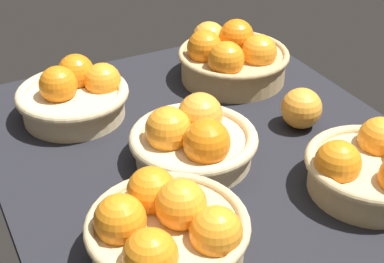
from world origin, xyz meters
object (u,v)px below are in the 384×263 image
(basket_far_right, at_px, (75,95))
(loose_orange_back_gap, at_px, (301,108))
(basket_near_right, at_px, (231,58))
(basket_far_left, at_px, (166,231))
(basket_near_left, at_px, (374,168))
(basket_center, at_px, (193,140))

(basket_far_right, bearing_deg, loose_orange_back_gap, -122.96)
(basket_near_right, relative_size, basket_far_left, 1.05)
(basket_near_right, bearing_deg, loose_orange_back_gap, -175.14)
(basket_near_right, distance_m, loose_orange_back_gap, 0.23)
(basket_near_left, bearing_deg, basket_far_right, 37.94)
(basket_center, relative_size, basket_near_left, 1.05)
(basket_center, distance_m, basket_far_left, 0.23)
(basket_far_left, bearing_deg, basket_far_right, -0.90)
(basket_far_left, bearing_deg, basket_near_left, -92.47)
(basket_near_right, xyz_separation_m, loose_orange_back_gap, (-0.23, -0.02, -0.01))
(basket_center, relative_size, basket_far_left, 0.98)
(basket_center, xyz_separation_m, loose_orange_back_gap, (0.01, -0.23, -0.00))
(basket_near_left, distance_m, basket_near_right, 0.44)
(basket_near_left, xyz_separation_m, basket_near_right, (0.44, 0.00, 0.01))
(basket_far_right, distance_m, basket_near_right, 0.34)
(basket_center, xyz_separation_m, basket_near_right, (0.23, -0.21, 0.01))
(basket_near_left, bearing_deg, basket_center, 46.82)
(loose_orange_back_gap, bearing_deg, basket_far_left, 117.91)
(basket_center, distance_m, loose_orange_back_gap, 0.23)
(basket_far_left, distance_m, loose_orange_back_gap, 0.42)
(basket_center, bearing_deg, basket_far_right, 28.34)
(basket_far_left, bearing_deg, basket_center, -36.16)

